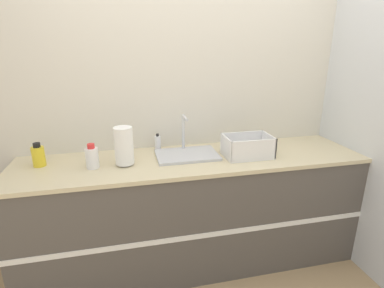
{
  "coord_description": "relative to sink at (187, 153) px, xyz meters",
  "views": [
    {
      "loc": [
        -0.48,
        -1.74,
        1.72
      ],
      "look_at": [
        -0.01,
        0.29,
        1.03
      ],
      "focal_mm": 28.0,
      "sensor_mm": 36.0,
      "label": 1
    }
  ],
  "objects": [
    {
      "name": "ground_plane",
      "position": [
        0.04,
        -0.37,
        -0.94
      ],
      "size": [
        12.0,
        12.0,
        0.0
      ],
      "primitive_type": "plane",
      "color": "tan"
    },
    {
      "name": "wall_back",
      "position": [
        0.04,
        0.3,
        0.36
      ],
      "size": [
        5.0,
        0.06,
        2.6
      ],
      "color": "beige",
      "rests_on": "ground_plane"
    },
    {
      "name": "wall_right",
      "position": [
        1.36,
        -0.05,
        0.36
      ],
      "size": [
        0.06,
        2.63,
        2.6
      ],
      "color": "silver",
      "rests_on": "ground_plane"
    },
    {
      "name": "counter_cabinet",
      "position": [
        0.04,
        -0.05,
        -0.48
      ],
      "size": [
        2.62,
        0.66,
        0.91
      ],
      "color": "#514C47",
      "rests_on": "ground_plane"
    },
    {
      "name": "sink",
      "position": [
        0.0,
        0.0,
        0.0
      ],
      "size": [
        0.47,
        0.32,
        0.3
      ],
      "color": "silver",
      "rests_on": "counter_cabinet"
    },
    {
      "name": "paper_towel_roll",
      "position": [
        -0.46,
        -0.08,
        0.12
      ],
      "size": [
        0.13,
        0.13,
        0.27
      ],
      "color": "#4C4C51",
      "rests_on": "counter_cabinet"
    },
    {
      "name": "dish_rack",
      "position": [
        0.45,
        -0.11,
        0.04
      ],
      "size": [
        0.35,
        0.24,
        0.16
      ],
      "color": "white",
      "rests_on": "counter_cabinet"
    },
    {
      "name": "bottle_yellow",
      "position": [
        -1.05,
        0.03,
        0.05
      ],
      "size": [
        0.09,
        0.09,
        0.17
      ],
      "color": "yellow",
      "rests_on": "counter_cabinet"
    },
    {
      "name": "bottle_white_spray",
      "position": [
        -0.68,
        -0.09,
        0.05
      ],
      "size": [
        0.09,
        0.09,
        0.17
      ],
      "color": "white",
      "rests_on": "counter_cabinet"
    },
    {
      "name": "soap_dispenser",
      "position": [
        -0.2,
        0.19,
        0.04
      ],
      "size": [
        0.05,
        0.05,
        0.14
      ],
      "color": "silver",
      "rests_on": "counter_cabinet"
    }
  ]
}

